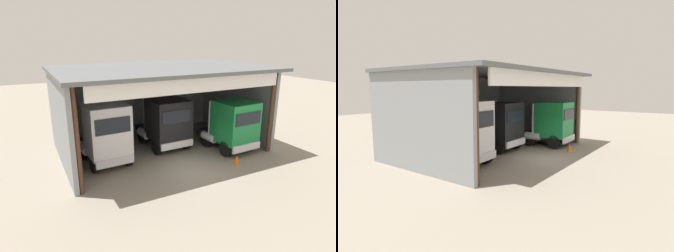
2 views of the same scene
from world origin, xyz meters
TOP-DOWN VIEW (x-y plane):
  - ground_plane at (0.00, 0.00)m, footprint 80.00×80.00m
  - workshop_shed at (0.00, 4.84)m, footprint 13.21×8.93m
  - truck_white_center_left_bay at (-4.01, 2.91)m, footprint 2.60×4.65m
  - truck_black_right_bay at (0.31, 3.77)m, footprint 2.68×4.89m
  - truck_green_center_bay at (3.99, 1.40)m, footprint 2.65×4.36m
  - oil_drum at (-1.56, 7.42)m, footprint 0.58×0.58m
  - tool_cart at (-2.73, 6.73)m, footprint 0.90×0.60m
  - traffic_cone at (2.84, -0.59)m, footprint 0.36×0.36m

SIDE VIEW (x-z plane):
  - ground_plane at x=0.00m, z-range 0.00..0.00m
  - traffic_cone at x=2.84m, z-range 0.00..0.56m
  - oil_drum at x=-1.56m, z-range 0.00..0.93m
  - tool_cart at x=-2.73m, z-range 0.00..1.00m
  - truck_green_center_bay at x=3.99m, z-range 0.09..3.44m
  - truck_black_right_bay at x=0.31m, z-range -0.03..3.61m
  - truck_white_center_left_bay at x=-4.01m, z-range 0.05..3.74m
  - workshop_shed at x=0.00m, z-range 0.98..6.48m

